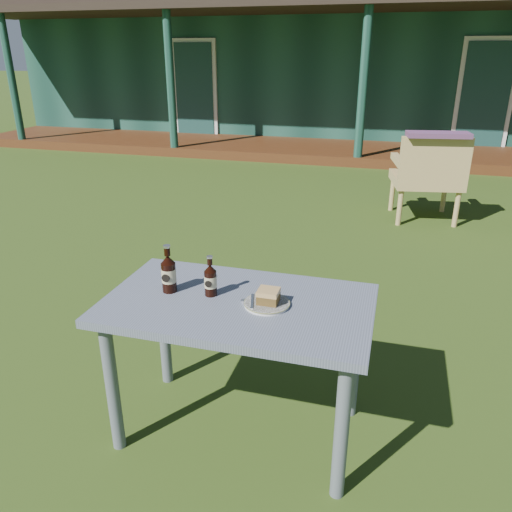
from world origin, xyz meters
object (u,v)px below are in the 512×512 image
(cake_slice, at_px, (268,296))
(cafe_table, at_px, (238,321))
(plate, at_px, (267,304))
(armchair_left, at_px, (428,173))
(cola_bottle_far, at_px, (169,273))
(cola_bottle_near, at_px, (210,280))

(cake_slice, bearing_deg, cafe_table, 179.93)
(plate, relative_size, cake_slice, 2.22)
(cafe_table, xyz_separation_m, armchair_left, (0.97, 3.74, -0.08))
(cafe_table, xyz_separation_m, cola_bottle_far, (-0.34, 0.01, 0.19))
(cafe_table, height_order, cola_bottle_near, cola_bottle_near)
(cafe_table, distance_m, cola_bottle_far, 0.39)
(cake_slice, xyz_separation_m, armchair_left, (0.83, 3.74, -0.23))
(cola_bottle_near, bearing_deg, cake_slice, -5.04)
(cake_slice, xyz_separation_m, cola_bottle_far, (-0.48, 0.01, 0.05))
(plate, relative_size, cola_bottle_far, 0.89)
(cake_slice, relative_size, cola_bottle_far, 0.40)
(cola_bottle_near, relative_size, armchair_left, 0.20)
(armchair_left, bearing_deg, cola_bottle_far, -109.28)
(cola_bottle_near, distance_m, armchair_left, 3.88)
(plate, distance_m, cola_bottle_near, 0.28)
(cafe_table, xyz_separation_m, cake_slice, (0.14, -0.00, 0.15))
(cake_slice, relative_size, armchair_left, 0.10)
(cafe_table, height_order, plate, plate)
(cola_bottle_near, bearing_deg, cafe_table, -10.08)
(plate, bearing_deg, cake_slice, 26.93)
(cafe_table, bearing_deg, cake_slice, -0.07)
(cola_bottle_far, bearing_deg, cafe_table, -1.67)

